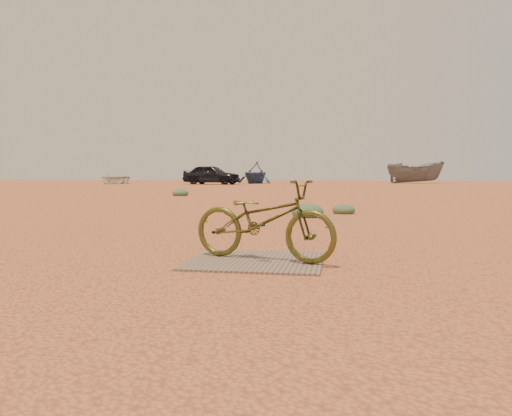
% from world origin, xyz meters
% --- Properties ---
extents(ground, '(120.00, 120.00, 0.00)m').
position_xyz_m(ground, '(0.00, 0.00, 0.00)').
color(ground, '#D97A46').
rests_on(ground, ground).
extents(plywood_board, '(1.40, 1.29, 0.02)m').
position_xyz_m(plywood_board, '(-0.40, 0.20, 0.01)').
color(plywood_board, '#816A58').
rests_on(plywood_board, ground).
extents(bicycle, '(1.70, 0.99, 0.85)m').
position_xyz_m(bicycle, '(-0.32, 0.21, 0.44)').
color(bicycle, '#4C4C1C').
rests_on(bicycle, plywood_board).
extents(car, '(5.04, 2.73, 1.63)m').
position_xyz_m(car, '(-10.44, 35.56, 0.81)').
color(car, black).
rests_on(car, ground).
extents(boat_near_left, '(4.32, 5.46, 1.02)m').
position_xyz_m(boat_near_left, '(-19.53, 36.57, 0.51)').
color(boat_near_left, silver).
rests_on(boat_near_left, ground).
extents(boat_far_left, '(4.34, 4.66, 2.00)m').
position_xyz_m(boat_far_left, '(-7.38, 39.35, 1.00)').
color(boat_far_left, navy).
rests_on(boat_far_left, ground).
extents(boat_mid_right, '(5.31, 2.33, 2.00)m').
position_xyz_m(boat_mid_right, '(6.97, 43.05, 1.00)').
color(boat_mid_right, slate).
rests_on(boat_mid_right, ground).
extents(kale_a, '(0.68, 0.68, 0.37)m').
position_xyz_m(kale_a, '(-0.25, 5.70, 0.00)').
color(kale_a, '#506E4A').
rests_on(kale_a, ground).
extents(kale_b, '(0.51, 0.51, 0.28)m').
position_xyz_m(kale_b, '(0.51, 6.74, 0.00)').
color(kale_b, '#506E4A').
rests_on(kale_b, ground).
extents(kale_c, '(0.67, 0.67, 0.37)m').
position_xyz_m(kale_c, '(-6.17, 14.82, 0.00)').
color(kale_c, '#506E4A').
rests_on(kale_c, ground).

